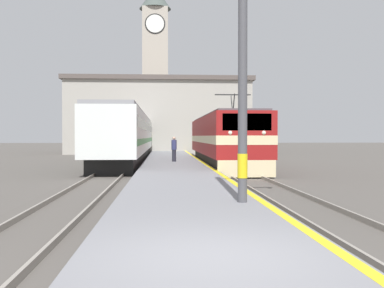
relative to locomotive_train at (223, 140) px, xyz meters
name	(u,v)px	position (x,y,z in m)	size (l,w,h in m)	color
ground_plane	(172,161)	(-3.24, 6.71, -1.76)	(200.00, 200.00, 0.00)	#514C47
platform	(173,163)	(-3.23, 1.71, -1.56)	(3.86, 140.00, 0.40)	slate
rail_track_near	(219,165)	(0.00, 1.71, -1.72)	(2.83, 140.00, 0.16)	#514C47
rail_track_far	(124,165)	(-6.64, 1.71, -1.72)	(2.84, 140.00, 0.16)	#514C47
locomotive_train	(223,140)	(0.00, 0.00, 0.00)	(2.92, 17.40, 4.39)	black
passenger_train	(138,136)	(-6.64, 18.79, 0.28)	(2.92, 53.40, 3.76)	black
catenary_mast	(246,29)	(-1.89, -18.43, 2.90)	(2.27, 0.25, 8.49)	#4C4C51
person_on_platform	(174,149)	(-3.22, -0.52, -0.53)	(0.34, 0.34, 1.60)	#23232D
clock_tower	(155,64)	(-4.96, 31.77, 10.08)	(4.24, 4.24, 22.26)	#ADA393
station_building	(159,116)	(-4.41, 24.17, 2.65)	(21.48, 8.77, 8.76)	#A8A399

